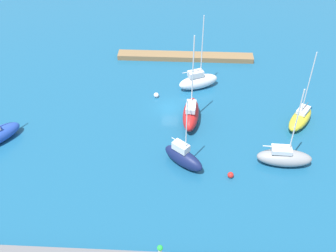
{
  "coord_description": "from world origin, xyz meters",
  "views": [
    {
      "loc": [
        -2.24,
        50.13,
        37.94
      ],
      "look_at": [
        0.0,
        6.16,
        1.5
      ],
      "focal_mm": 43.89,
      "sensor_mm": 36.0,
      "label": 1
    }
  ],
  "objects_px": {
    "mooring_buoy_white": "(156,95)",
    "pier_dock": "(185,57)",
    "sailboat_red_off_beacon": "(191,114)",
    "mooring_buoy_red": "(231,175)",
    "sailboat_gray_west_end": "(284,157)",
    "sailboat_navy_along_channel": "(183,157)",
    "sailboat_yellow_east_end": "(300,118)",
    "sailboat_white_far_south": "(198,81)"
  },
  "relations": [
    {
      "from": "mooring_buoy_white",
      "to": "pier_dock",
      "type": "bearing_deg",
      "value": -109.71
    },
    {
      "from": "sailboat_red_off_beacon",
      "to": "mooring_buoy_red",
      "type": "bearing_deg",
      "value": -150.48
    },
    {
      "from": "sailboat_gray_west_end",
      "to": "sailboat_navy_along_channel",
      "type": "distance_m",
      "value": 13.0
    },
    {
      "from": "mooring_buoy_white",
      "to": "mooring_buoy_red",
      "type": "xyz_separation_m",
      "value": [
        -10.58,
        16.8,
        -0.01
      ]
    },
    {
      "from": "mooring_buoy_white",
      "to": "mooring_buoy_red",
      "type": "distance_m",
      "value": 19.86
    },
    {
      "from": "sailboat_red_off_beacon",
      "to": "mooring_buoy_white",
      "type": "distance_m",
      "value": 8.21
    },
    {
      "from": "sailboat_red_off_beacon",
      "to": "sailboat_yellow_east_end",
      "type": "relative_size",
      "value": 1.14
    },
    {
      "from": "sailboat_gray_west_end",
      "to": "sailboat_yellow_east_end",
      "type": "bearing_deg",
      "value": 68.17
    },
    {
      "from": "sailboat_gray_west_end",
      "to": "sailboat_yellow_east_end",
      "type": "xyz_separation_m",
      "value": [
        -3.71,
        -8.37,
        -0.08
      ]
    },
    {
      "from": "sailboat_gray_west_end",
      "to": "mooring_buoy_red",
      "type": "xyz_separation_m",
      "value": [
        6.97,
        2.74,
        -0.81
      ]
    },
    {
      "from": "pier_dock",
      "to": "mooring_buoy_red",
      "type": "distance_m",
      "value": 29.63
    },
    {
      "from": "sailboat_red_off_beacon",
      "to": "sailboat_yellow_east_end",
      "type": "height_order",
      "value": "sailboat_red_off_beacon"
    },
    {
      "from": "mooring_buoy_white",
      "to": "sailboat_gray_west_end",
      "type": "bearing_deg",
      "value": 141.29
    },
    {
      "from": "sailboat_navy_along_channel",
      "to": "sailboat_white_far_south",
      "type": "bearing_deg",
      "value": 122.2
    },
    {
      "from": "sailboat_red_off_beacon",
      "to": "pier_dock",
      "type": "bearing_deg",
      "value": 7.65
    },
    {
      "from": "sailboat_white_far_south",
      "to": "sailboat_yellow_east_end",
      "type": "xyz_separation_m",
      "value": [
        -14.69,
        8.65,
        -0.23
      ]
    },
    {
      "from": "sailboat_navy_along_channel",
      "to": "mooring_buoy_white",
      "type": "relative_size",
      "value": 13.27
    },
    {
      "from": "sailboat_white_far_south",
      "to": "mooring_buoy_white",
      "type": "bearing_deg",
      "value": -179.15
    },
    {
      "from": "sailboat_navy_along_channel",
      "to": "pier_dock",
      "type": "bearing_deg",
      "value": 129.1
    },
    {
      "from": "sailboat_navy_along_channel",
      "to": "mooring_buoy_white",
      "type": "bearing_deg",
      "value": 145.81
    },
    {
      "from": "sailboat_white_far_south",
      "to": "sailboat_navy_along_channel",
      "type": "bearing_deg",
      "value": -119.75
    },
    {
      "from": "sailboat_yellow_east_end",
      "to": "mooring_buoy_red",
      "type": "relative_size",
      "value": 15.48
    },
    {
      "from": "pier_dock",
      "to": "sailboat_navy_along_channel",
      "type": "xyz_separation_m",
      "value": [
        -0.21,
        26.98,
        0.88
      ]
    },
    {
      "from": "sailboat_white_far_south",
      "to": "sailboat_navy_along_channel",
      "type": "distance_m",
      "value": 17.87
    },
    {
      "from": "mooring_buoy_red",
      "to": "sailboat_white_far_south",
      "type": "bearing_deg",
      "value": -78.54
    },
    {
      "from": "pier_dock",
      "to": "sailboat_gray_west_end",
      "type": "bearing_deg",
      "value": 116.7
    },
    {
      "from": "sailboat_white_far_south",
      "to": "mooring_buoy_red",
      "type": "height_order",
      "value": "sailboat_white_far_south"
    },
    {
      "from": "pier_dock",
      "to": "sailboat_yellow_east_end",
      "type": "distance_m",
      "value": 24.61
    },
    {
      "from": "sailboat_red_off_beacon",
      "to": "sailboat_white_far_south",
      "type": "distance_m",
      "value": 9.03
    },
    {
      "from": "pier_dock",
      "to": "mooring_buoy_red",
      "type": "xyz_separation_m",
      "value": [
        -6.22,
        28.97,
        -0.06
      ]
    },
    {
      "from": "mooring_buoy_red",
      "to": "mooring_buoy_white",
      "type": "bearing_deg",
      "value": -57.79
    },
    {
      "from": "sailboat_navy_along_channel",
      "to": "mooring_buoy_red",
      "type": "xyz_separation_m",
      "value": [
        -6.01,
        1.99,
        -0.93
      ]
    },
    {
      "from": "sailboat_white_far_south",
      "to": "sailboat_gray_west_end",
      "type": "xyz_separation_m",
      "value": [
        -10.98,
        17.02,
        -0.15
      ]
    },
    {
      "from": "sailboat_red_off_beacon",
      "to": "sailboat_yellow_east_end",
      "type": "bearing_deg",
      "value": -84.7
    },
    {
      "from": "pier_dock",
      "to": "mooring_buoy_white",
      "type": "xyz_separation_m",
      "value": [
        4.36,
        12.17,
        -0.05
      ]
    },
    {
      "from": "sailboat_white_far_south",
      "to": "mooring_buoy_white",
      "type": "height_order",
      "value": "sailboat_white_far_south"
    },
    {
      "from": "sailboat_red_off_beacon",
      "to": "sailboat_gray_west_end",
      "type": "relative_size",
      "value": 1.17
    },
    {
      "from": "mooring_buoy_white",
      "to": "mooring_buoy_red",
      "type": "bearing_deg",
      "value": 122.21
    },
    {
      "from": "sailboat_red_off_beacon",
      "to": "mooring_buoy_white",
      "type": "bearing_deg",
      "value": 46.44
    },
    {
      "from": "sailboat_navy_along_channel",
      "to": "mooring_buoy_red",
      "type": "relative_size",
      "value": 13.45
    },
    {
      "from": "sailboat_navy_along_channel",
      "to": "mooring_buoy_white",
      "type": "distance_m",
      "value": 15.53
    },
    {
      "from": "sailboat_white_far_south",
      "to": "sailboat_navy_along_channel",
      "type": "relative_size",
      "value": 1.2
    }
  ]
}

